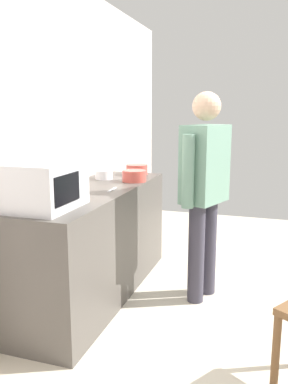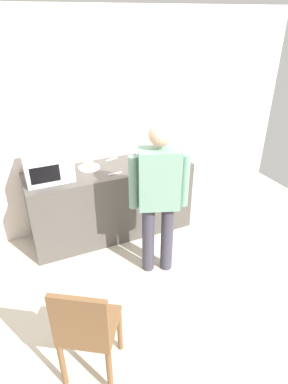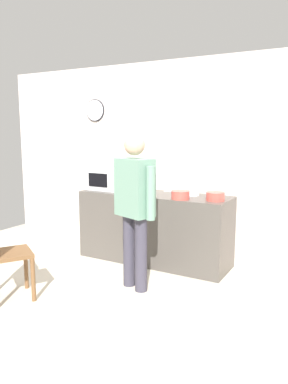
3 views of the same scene
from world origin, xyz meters
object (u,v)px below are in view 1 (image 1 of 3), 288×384
object	(u,v)px
microwave	(45,185)
fork_utensil	(112,190)
cereal_bowl	(134,176)
salad_bowl	(104,175)
spoon_utensil	(73,185)
mixing_bowl	(137,170)
sandwich_plate	(68,191)
person_standing	(204,182)

from	to	relation	value
microwave	fork_utensil	distance (m)	0.74
cereal_bowl	fork_utensil	world-z (taller)	cereal_bowl
salad_bowl	spoon_utensil	world-z (taller)	salad_bowl
microwave	fork_utensil	size ratio (longest dim) A/B	2.94
microwave	mixing_bowl	bearing A→B (deg)	-3.32
sandwich_plate	spoon_utensil	world-z (taller)	sandwich_plate
person_standing	cereal_bowl	bearing A→B (deg)	71.06
salad_bowl	cereal_bowl	xyz separation A→B (m)	(-0.03, -0.31, 0.01)
microwave	fork_utensil	xyz separation A→B (m)	(0.70, -0.17, -0.15)
microwave	person_standing	bearing A→B (deg)	-43.56
mixing_bowl	salad_bowl	bearing A→B (deg)	151.13
salad_bowl	cereal_bowl	size ratio (longest dim) A/B	0.75
microwave	mixing_bowl	world-z (taller)	microwave
microwave	mixing_bowl	distance (m)	1.54
salad_bowl	mixing_bowl	world-z (taller)	mixing_bowl
salad_bowl	fork_utensil	size ratio (longest dim) A/B	0.94
sandwich_plate	fork_utensil	size ratio (longest dim) A/B	1.49
salad_bowl	fork_utensil	world-z (taller)	salad_bowl
spoon_utensil	person_standing	world-z (taller)	person_standing
cereal_bowl	mixing_bowl	distance (m)	0.41
sandwich_plate	mixing_bowl	xyz separation A→B (m)	(1.06, -0.19, 0.03)
microwave	sandwich_plate	xyz separation A→B (m)	(0.47, 0.10, -0.13)
microwave	sandwich_plate	size ratio (longest dim) A/B	1.98
sandwich_plate	salad_bowl	size ratio (longest dim) A/B	1.58
fork_utensil	sandwich_plate	bearing A→B (deg)	129.78
spoon_utensil	mixing_bowl	bearing A→B (deg)	-24.17
sandwich_plate	fork_utensil	xyz separation A→B (m)	(0.23, -0.27, -0.02)
salad_bowl	cereal_bowl	bearing A→B (deg)	-95.82
salad_bowl	person_standing	world-z (taller)	person_standing
spoon_utensil	cereal_bowl	bearing A→B (deg)	-52.42
person_standing	salad_bowl	bearing A→B (deg)	75.05
microwave	sandwich_plate	bearing A→B (deg)	12.36
fork_utensil	cereal_bowl	bearing A→B (deg)	-3.98
microwave	person_standing	world-z (taller)	person_standing
microwave	salad_bowl	bearing A→B (deg)	5.32
cereal_bowl	fork_utensil	size ratio (longest dim) A/B	1.26
sandwich_plate	fork_utensil	distance (m)	0.36
cereal_bowl	fork_utensil	bearing A→B (deg)	176.02
sandwich_plate	salad_bowl	bearing A→B (deg)	0.42
salad_bowl	cereal_bowl	distance (m)	0.31
salad_bowl	sandwich_plate	bearing A→B (deg)	-179.58
fork_utensil	spoon_utensil	size ratio (longest dim) A/B	1.00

